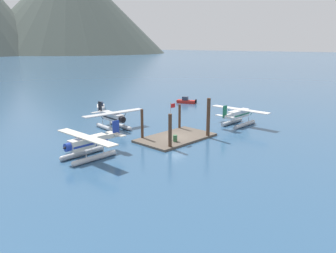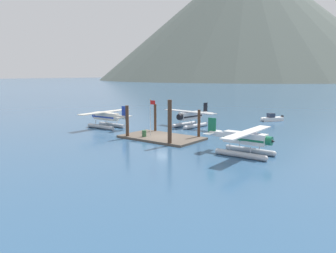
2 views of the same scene
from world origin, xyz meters
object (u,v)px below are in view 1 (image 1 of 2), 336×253
at_px(boat_white_open_north, 101,107).
at_px(seaplane_cream_port_fwd, 88,145).
at_px(fuel_drum, 175,138).
at_px(flagpole, 171,116).
at_px(seaplane_white_stbd_aft, 239,116).
at_px(boat_red_open_east, 186,101).
at_px(seaplane_silver_bow_left, 113,119).

bearing_deg(boat_white_open_north, seaplane_cream_port_fwd, -127.59).
bearing_deg(fuel_drum, boat_white_open_north, 74.92).
height_order(flagpole, seaplane_white_stbd_aft, flagpole).
height_order(seaplane_cream_port_fwd, boat_red_open_east, seaplane_cream_port_fwd).
height_order(seaplane_white_stbd_aft, seaplane_cream_port_fwd, same).
distance_m(seaplane_silver_bow_left, boat_red_open_east, 27.07).
relative_size(seaplane_silver_bow_left, seaplane_white_stbd_aft, 1.01).
bearing_deg(boat_red_open_east, boat_white_open_north, 155.41).
height_order(flagpole, boat_white_open_north, flagpole).
distance_m(seaplane_silver_bow_left, seaplane_cream_port_fwd, 14.10).
bearing_deg(boat_white_open_north, boat_red_open_east, -24.59).
relative_size(fuel_drum, boat_red_open_east, 0.19).
bearing_deg(seaplane_white_stbd_aft, seaplane_cream_port_fwd, 171.95).
xyz_separation_m(fuel_drum, seaplane_silver_bow_left, (-0.78, 12.62, 0.84)).
bearing_deg(seaplane_silver_bow_left, fuel_drum, -86.44).
distance_m(fuel_drum, seaplane_white_stbd_aft, 15.18).
bearing_deg(boat_white_open_north, flagpole, -104.94).
bearing_deg(seaplane_cream_port_fwd, seaplane_silver_bow_left, 40.98).
bearing_deg(boat_white_open_north, seaplane_silver_bow_left, -118.41).
relative_size(seaplane_silver_bow_left, boat_red_open_east, 2.28).
relative_size(seaplane_white_stbd_aft, seaplane_cream_port_fwd, 1.00).
bearing_deg(fuel_drum, boat_red_open_east, 38.29).
bearing_deg(flagpole, boat_red_open_east, 37.16).
xyz_separation_m(flagpole, boat_red_open_east, (24.89, 18.86, -3.07)).
distance_m(fuel_drum, seaplane_cream_port_fwd, 11.95).
bearing_deg(boat_white_open_north, seaplane_white_stbd_aft, -75.03).
bearing_deg(seaplane_silver_bow_left, boat_white_open_north, 61.59).
xyz_separation_m(seaplane_cream_port_fwd, boat_white_open_north, (18.98, 24.66, -1.09)).
bearing_deg(seaplane_silver_bow_left, seaplane_white_stbd_aft, -39.22).
relative_size(boat_white_open_north, boat_red_open_east, 0.94).
distance_m(flagpole, seaplane_cream_port_fwd, 12.17).
height_order(seaplane_white_stbd_aft, boat_white_open_north, seaplane_white_stbd_aft).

